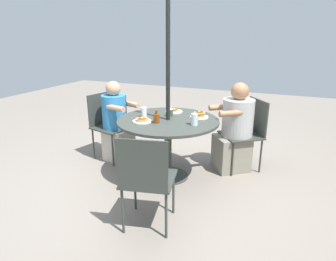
{
  "coord_description": "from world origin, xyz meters",
  "views": [
    {
      "loc": [
        3.13,
        1.32,
        1.73
      ],
      "look_at": [
        0.0,
        0.0,
        0.61
      ],
      "focal_mm": 32.0,
      "sensor_mm": 36.0,
      "label": 1
    }
  ],
  "objects_px": {
    "patio_chair_east": "(108,121)",
    "coffee_cup": "(170,112)",
    "diner_east": "(117,125)",
    "patio_chair_south": "(146,177)",
    "syrup_bottle": "(156,118)",
    "pancake_plate_c": "(199,115)",
    "diner_north": "(235,132)",
    "pancake_plate_a": "(174,111)",
    "drinking_glass_b": "(194,119)",
    "drinking_glass_a": "(144,112)",
    "patio_table": "(168,128)",
    "pancake_plate_b": "(142,120)",
    "patio_chair_north": "(248,130)"
  },
  "relations": [
    {
      "from": "patio_chair_north",
      "to": "drinking_glass_b",
      "type": "bearing_deg",
      "value": 108.82
    },
    {
      "from": "patio_table",
      "to": "pancake_plate_b",
      "type": "relative_size",
      "value": 5.47
    },
    {
      "from": "patio_chair_north",
      "to": "drinking_glass_b",
      "type": "height_order",
      "value": "patio_chair_north"
    },
    {
      "from": "diner_east",
      "to": "patio_chair_south",
      "type": "bearing_deg",
      "value": 55.07
    },
    {
      "from": "drinking_glass_a",
      "to": "drinking_glass_b",
      "type": "relative_size",
      "value": 0.96
    },
    {
      "from": "patio_chair_south",
      "to": "coffee_cup",
      "type": "bearing_deg",
      "value": 90.17
    },
    {
      "from": "pancake_plate_c",
      "to": "drinking_glass_a",
      "type": "distance_m",
      "value": 0.67
    },
    {
      "from": "syrup_bottle",
      "to": "pancake_plate_c",
      "type": "bearing_deg",
      "value": 136.26
    },
    {
      "from": "diner_north",
      "to": "coffee_cup",
      "type": "distance_m",
      "value": 0.88
    },
    {
      "from": "pancake_plate_b",
      "to": "drinking_glass_a",
      "type": "xyz_separation_m",
      "value": [
        -0.18,
        -0.07,
        0.05
      ]
    },
    {
      "from": "patio_chair_east",
      "to": "coffee_cup",
      "type": "relative_size",
      "value": 9.77
    },
    {
      "from": "diner_north",
      "to": "syrup_bottle",
      "type": "bearing_deg",
      "value": 95.04
    },
    {
      "from": "pancake_plate_b",
      "to": "pancake_plate_c",
      "type": "relative_size",
      "value": 1.0
    },
    {
      "from": "drinking_glass_b",
      "to": "syrup_bottle",
      "type": "bearing_deg",
      "value": -78.82
    },
    {
      "from": "patio_chair_east",
      "to": "patio_chair_north",
      "type": "bearing_deg",
      "value": 115.9
    },
    {
      "from": "pancake_plate_c",
      "to": "patio_table",
      "type": "bearing_deg",
      "value": -53.78
    },
    {
      "from": "patio_chair_north",
      "to": "syrup_bottle",
      "type": "distance_m",
      "value": 1.26
    },
    {
      "from": "patio_chair_east",
      "to": "pancake_plate_b",
      "type": "relative_size",
      "value": 4.16
    },
    {
      "from": "patio_table",
      "to": "coffee_cup",
      "type": "distance_m",
      "value": 0.22
    },
    {
      "from": "diner_east",
      "to": "coffee_cup",
      "type": "distance_m",
      "value": 0.87
    },
    {
      "from": "pancake_plate_a",
      "to": "coffee_cup",
      "type": "distance_m",
      "value": 0.21
    },
    {
      "from": "patio_chair_north",
      "to": "patio_chair_east",
      "type": "height_order",
      "value": "same"
    },
    {
      "from": "patio_chair_north",
      "to": "pancake_plate_b",
      "type": "distance_m",
      "value": 1.39
    },
    {
      "from": "patio_chair_south",
      "to": "pancake_plate_a",
      "type": "distance_m",
      "value": 1.44
    },
    {
      "from": "pancake_plate_a",
      "to": "pancake_plate_b",
      "type": "distance_m",
      "value": 0.58
    },
    {
      "from": "pancake_plate_c",
      "to": "drinking_glass_a",
      "type": "bearing_deg",
      "value": -67.67
    },
    {
      "from": "diner_north",
      "to": "drinking_glass_b",
      "type": "relative_size",
      "value": 8.75
    },
    {
      "from": "patio_chair_north",
      "to": "patio_chair_east",
      "type": "xyz_separation_m",
      "value": [
        0.4,
        -1.88,
        0.0
      ]
    },
    {
      "from": "diner_east",
      "to": "pancake_plate_c",
      "type": "relative_size",
      "value": 5.04
    },
    {
      "from": "patio_chair_east",
      "to": "diner_east",
      "type": "relative_size",
      "value": 0.82
    },
    {
      "from": "patio_chair_east",
      "to": "patio_table",
      "type": "bearing_deg",
      "value": 90.0
    },
    {
      "from": "patio_table",
      "to": "pancake_plate_b",
      "type": "distance_m",
      "value": 0.33
    },
    {
      "from": "patio_table",
      "to": "patio_chair_south",
      "type": "height_order",
      "value": "patio_chair_south"
    },
    {
      "from": "pancake_plate_b",
      "to": "drinking_glass_b",
      "type": "relative_size",
      "value": 1.69
    },
    {
      "from": "drinking_glass_b",
      "to": "drinking_glass_a",
      "type": "bearing_deg",
      "value": -95.47
    },
    {
      "from": "coffee_cup",
      "to": "drinking_glass_a",
      "type": "distance_m",
      "value": 0.32
    },
    {
      "from": "patio_table",
      "to": "pancake_plate_a",
      "type": "xyz_separation_m",
      "value": [
        -0.35,
        -0.07,
        0.12
      ]
    },
    {
      "from": "diner_north",
      "to": "pancake_plate_c",
      "type": "distance_m",
      "value": 0.56
    },
    {
      "from": "diner_north",
      "to": "pancake_plate_a",
      "type": "bearing_deg",
      "value": 66.13
    },
    {
      "from": "patio_chair_north",
      "to": "drinking_glass_a",
      "type": "height_order",
      "value": "patio_chair_north"
    },
    {
      "from": "patio_chair_east",
      "to": "pancake_plate_c",
      "type": "xyz_separation_m",
      "value": [
        0.03,
        1.35,
        0.24
      ]
    },
    {
      "from": "pancake_plate_a",
      "to": "pancake_plate_c",
      "type": "xyz_separation_m",
      "value": [
        0.12,
        0.38,
        0.02
      ]
    },
    {
      "from": "drinking_glass_b",
      "to": "patio_table",
      "type": "bearing_deg",
      "value": -103.89
    },
    {
      "from": "patio_chair_east",
      "to": "syrup_bottle",
      "type": "xyz_separation_m",
      "value": [
        0.43,
        0.96,
        0.27
      ]
    },
    {
      "from": "patio_chair_south",
      "to": "pancake_plate_a",
      "type": "height_order",
      "value": "patio_chair_south"
    },
    {
      "from": "patio_chair_east",
      "to": "drinking_glass_a",
      "type": "height_order",
      "value": "patio_chair_east"
    },
    {
      "from": "pancake_plate_a",
      "to": "drinking_glass_a",
      "type": "bearing_deg",
      "value": -32.22
    },
    {
      "from": "drinking_glass_b",
      "to": "diner_east",
      "type": "bearing_deg",
      "value": -103.94
    },
    {
      "from": "diner_north",
      "to": "coffee_cup",
      "type": "bearing_deg",
      "value": 80.13
    },
    {
      "from": "drinking_glass_a",
      "to": "drinking_glass_b",
      "type": "distance_m",
      "value": 0.66
    }
  ]
}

